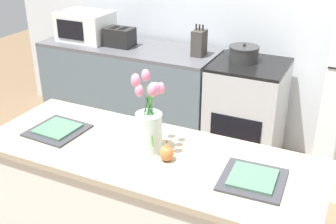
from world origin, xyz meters
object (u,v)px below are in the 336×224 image
stove_range (246,114)px  toaster (120,37)px  flower_vase (149,124)px  plate_setting_right (253,179)px  plate_setting_left (57,130)px  microwave (86,26)px  knife_block (199,43)px  cooking_pot (244,54)px  pear_figurine (167,153)px

stove_range → toaster: toaster is taller
flower_vase → plate_setting_right: 0.58m
stove_range → plate_setting_left: size_ratio=3.02×
plate_setting_left → toaster: toaster is taller
microwave → knife_block: same height
plate_setting_right → plate_setting_left: bearing=180.0°
plate_setting_left → microwave: size_ratio=0.63×
microwave → cooking_pot: bearing=1.1°
knife_block → flower_vase: bearing=-77.2°
knife_block → pear_figurine: bearing=-73.5°
toaster → plate_setting_right: bearing=-43.2°
stove_range → pear_figurine: size_ratio=7.92×
plate_setting_right → flower_vase: bearing=175.3°
stove_range → cooking_pot: bearing=156.8°
flower_vase → plate_setting_left: bearing=-175.3°
plate_setting_left → cooking_pot: cooking_pot is taller
plate_setting_left → cooking_pot: size_ratio=1.22×
flower_vase → pear_figurine: size_ratio=3.73×
pear_figurine → knife_block: bearing=106.5°
pear_figurine → toaster: 2.03m
microwave → pear_figurine: bearing=-44.7°
microwave → knife_block: (1.16, 0.01, -0.02)m
stove_range → toaster: 1.34m
flower_vase → toaster: (-1.12, 1.54, -0.05)m
cooking_pot → microwave: microwave is taller
plate_setting_left → toaster: bearing=109.4°
stove_range → flower_vase: (-0.10, -1.57, 0.60)m
cooking_pot → knife_block: knife_block is taller
pear_figurine → plate_setting_left: bearing=179.0°
plate_setting_left → microwave: 1.89m
toaster → cooking_pot: bearing=3.3°
cooking_pot → microwave: bearing=-178.9°
plate_setting_right → toaster: 2.31m
stove_range → flower_vase: size_ratio=2.12×
microwave → toaster: bearing=-5.2°
toaster → microwave: size_ratio=0.58×
plate_setting_left → microwave: microwave is taller
pear_figurine → toaster: size_ratio=0.41×
stove_range → flower_vase: flower_vase is taller
plate_setting_left → knife_block: bearing=82.9°
plate_setting_right → cooking_pot: size_ratio=1.22×
plate_setting_left → plate_setting_right: bearing=0.0°
knife_block → cooking_pot: bearing=2.4°
pear_figurine → microwave: bearing=135.3°
toaster → knife_block: 0.76m
plate_setting_left → stove_range: bearing=67.7°
plate_setting_right → microwave: (-2.09, 1.62, 0.13)m
plate_setting_right → knife_block: knife_block is taller
plate_setting_right → toaster: bearing=136.8°
flower_vase → cooking_pot: flower_vase is taller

